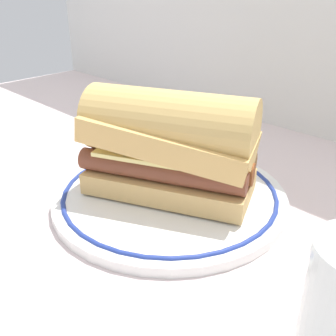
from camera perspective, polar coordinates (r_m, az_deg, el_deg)
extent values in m
plane|color=beige|center=(0.50, -1.84, -5.67)|extent=(1.50, 1.50, 0.00)
cylinder|color=white|center=(0.51, 0.00, -3.90)|extent=(0.30, 0.30, 0.01)
torus|color=navy|center=(0.51, 0.00, -3.32)|extent=(0.27, 0.27, 0.01)
cube|color=tan|center=(0.50, 0.00, -1.74)|extent=(0.23, 0.17, 0.03)
cylinder|color=brown|center=(0.47, -1.23, -0.39)|extent=(0.20, 0.11, 0.03)
cylinder|color=brown|center=(0.49, 0.00, 1.01)|extent=(0.20, 0.11, 0.03)
cylinder|color=brown|center=(0.52, 1.11, 2.29)|extent=(0.20, 0.11, 0.03)
cube|color=#EAD67A|center=(0.48, 0.00, 2.75)|extent=(0.19, 0.15, 0.01)
cube|color=tan|center=(0.48, 0.00, 4.67)|extent=(0.23, 0.17, 0.05)
cylinder|color=tan|center=(0.47, 0.00, 6.36)|extent=(0.22, 0.16, 0.08)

